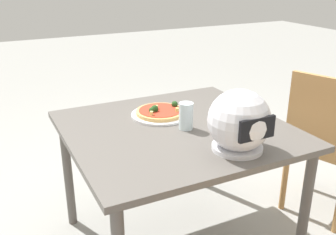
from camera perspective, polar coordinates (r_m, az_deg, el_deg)
The scene contains 6 objects.
dining_table at distance 1.93m, azimuth 1.24°, elevation -3.50°, with size 1.06×1.00×0.70m.
pizza_plate at distance 2.04m, azimuth -1.17°, elevation 0.43°, with size 0.30×0.30×0.01m, color white.
pizza at distance 2.04m, azimuth -1.17°, elevation 0.91°, with size 0.25×0.25×0.05m.
motorcycle_helmet at distance 1.65m, azimuth 10.44°, elevation -0.64°, with size 0.27×0.27×0.27m.
drinking_glass at distance 1.86m, azimuth 2.67°, elevation 0.23°, with size 0.07×0.07×0.13m, color silver.
chair_side at distance 2.41m, azimuth 22.01°, elevation -3.05°, with size 0.51×0.51×0.90m.
Camera 1 is at (0.81, 1.55, 1.44)m, focal length 41.36 mm.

